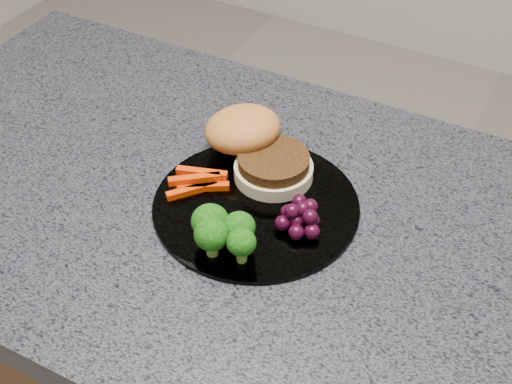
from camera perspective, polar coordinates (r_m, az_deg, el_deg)
countertop at (r=0.89m, az=1.55°, el=-3.22°), size 1.20×0.60×0.04m
plate at (r=0.90m, az=0.00°, el=-1.10°), size 0.26×0.26×0.01m
burger at (r=0.95m, az=-0.22°, el=3.79°), size 0.20×0.17×0.06m
carrot_sticks at (r=0.92m, az=-4.66°, el=0.82°), size 0.07×0.08×0.02m
broccoli at (r=0.82m, az=-2.73°, el=-3.07°), size 0.09×0.07×0.05m
grape_bunch at (r=0.86m, az=3.60°, el=-1.98°), size 0.06×0.06×0.03m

